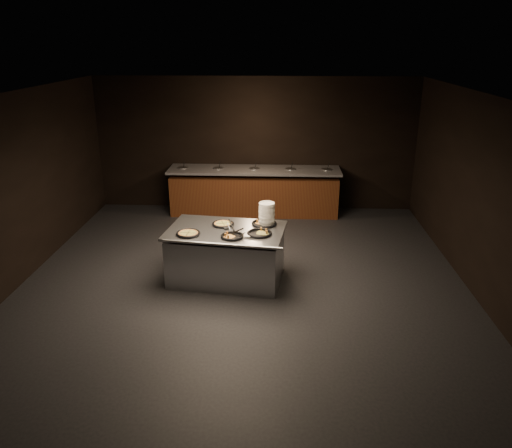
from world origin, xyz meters
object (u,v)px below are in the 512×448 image
(pan_veggie_whole, at_px, (188,233))
(pan_cheese_whole, at_px, (223,224))
(plate_stack, at_px, (267,214))
(serving_counter, at_px, (226,256))

(pan_veggie_whole, distance_m, pan_cheese_whole, 0.65)
(plate_stack, bearing_deg, serving_counter, -157.05)
(serving_counter, distance_m, plate_stack, 0.92)
(pan_cheese_whole, bearing_deg, serving_counter, -71.74)
(serving_counter, bearing_deg, plate_stack, 30.32)
(pan_veggie_whole, bearing_deg, pan_cheese_whole, 42.11)
(plate_stack, bearing_deg, pan_cheese_whole, -173.60)
(serving_counter, distance_m, pan_cheese_whole, 0.51)
(plate_stack, distance_m, pan_veggie_whole, 1.29)
(pan_cheese_whole, bearing_deg, pan_veggie_whole, -137.89)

